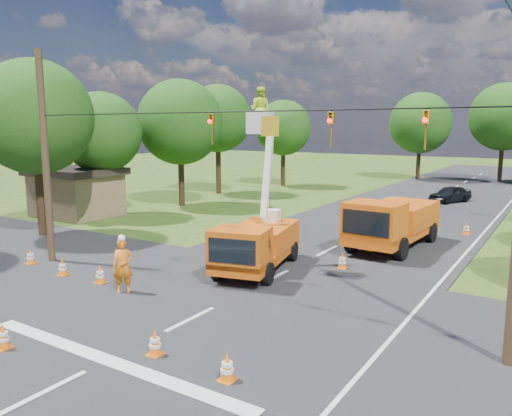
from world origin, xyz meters
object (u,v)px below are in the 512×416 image
Objects in this scene: tree_far_a at (420,123)px; tree_left_c at (101,133)px; pole_left at (45,158)px; tree_left_b at (35,117)px; tree_left_e at (218,119)px; traffic_cone_4 at (100,275)px; traffic_cone_8 at (155,343)px; traffic_cone_6 at (31,256)px; bucket_truck at (257,233)px; shed at (76,191)px; traffic_cone_0 at (3,337)px; traffic_cone_7 at (467,228)px; traffic_cone_3 at (370,244)px; tree_left_d at (180,122)px; traffic_cone_2 at (342,261)px; ground_worker at (123,266)px; traffic_cone_1 at (227,367)px; tree_left_f at (283,128)px; second_truck at (392,222)px; tree_far_b at (504,117)px; distant_car at (450,194)px; traffic_cone_5 at (63,267)px.

tree_left_c is at bearing -108.69° from tree_far_a.
tree_left_c is (-7.00, 9.00, 0.94)m from pole_left.
tree_left_e is at bearing 96.90° from tree_left_b.
traffic_cone_4 and traffic_cone_8 have the same top height.
traffic_cone_6 is (-4.61, 0.19, 0.00)m from traffic_cone_4.
shed is at bearing 151.96° from bucket_truck.
traffic_cone_7 is at bearing 70.35° from traffic_cone_0.
traffic_cone_8 is at bearing -89.70° from bucket_truck.
bucket_truck is 10.41× the size of traffic_cone_3.
pole_left is at bearing 136.88° from traffic_cone_0.
tree_left_c is 35.90m from tree_far_a.
tree_left_c is 6.22m from tree_left_d.
traffic_cone_6 is at bearing 161.74° from traffic_cone_8.
traffic_cone_7 is at bearing 58.74° from traffic_cone_4.
tree_far_a is (-6.72, 37.31, 5.83)m from traffic_cone_2.
bucket_truck is 9.55m from pole_left.
ground_worker is at bearing -130.78° from bucket_truck.
tree_left_c is (-17.27, 13.32, 5.08)m from traffic_cone_8.
traffic_cone_0 is at bearing -113.49° from bucket_truck.
tree_left_f is (-17.90, 34.39, 5.33)m from traffic_cone_1.
traffic_cone_0 is 1.00× the size of traffic_cone_4.
second_truck is 0.85× the size of tree_left_c.
tree_far_b is at bearing 87.89° from traffic_cone_3.
traffic_cone_8 is at bearing -33.28° from shed.
tree_left_b is at bearing 154.39° from traffic_cone_8.
distant_car is 0.42× the size of pole_left.
traffic_cone_3 is (-1.42, 13.56, 0.00)m from traffic_cone_1.
traffic_cone_8 is (4.42, -3.04, -0.62)m from ground_worker.
ground_worker is 0.21× the size of tree_left_b.
second_truck is at bearing 23.39° from tree_left_b.
traffic_cone_8 is (-1.54, -14.59, -0.95)m from second_truck.
traffic_cone_7 is at bearing 16.86° from tree_left_c.
tree_left_d is at bearing -178.64° from traffic_cone_7.
traffic_cone_2 is 38.36m from tree_far_a.
pole_left is at bearing -30.96° from tree_left_b.
tree_left_c is 0.78× the size of tree_far_b.
tree_left_c is at bearing -88.68° from tree_left_e.
tree_left_c is at bearing -118.44° from tree_far_b.
traffic_cone_0 is at bearing -49.33° from traffic_cone_5.
tree_left_b is at bearing 149.04° from pole_left.
traffic_cone_0 is at bearing -48.14° from tree_left_c.
traffic_cone_4 is 0.08× the size of tree_left_e.
traffic_cone_2 is at bearing -107.70° from traffic_cone_7.
traffic_cone_0 is 0.08× the size of pole_left.
second_truck reaches higher than traffic_cone_7.
traffic_cone_1 is 13.63m from traffic_cone_3.
tree_left_c is (-21.35, -6.47, 5.08)m from traffic_cone_7.
tree_far_b is (17.50, 42.00, 0.50)m from tree_left_b.
tree_left_c is at bearing -172.56° from second_truck.
traffic_cone_2 is (5.38, 6.96, -0.62)m from ground_worker.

